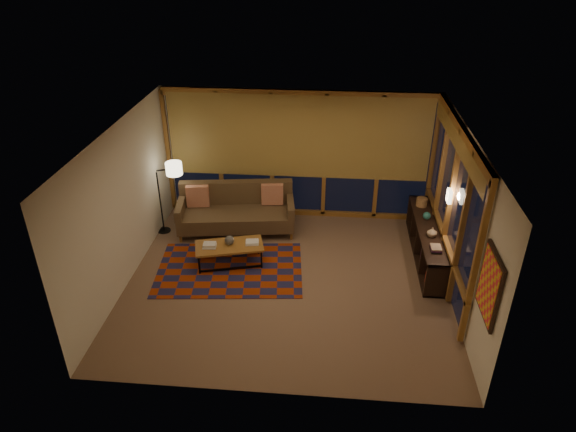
# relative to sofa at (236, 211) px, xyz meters

# --- Properties ---
(floor) EXTENTS (5.50, 5.00, 0.01)m
(floor) POSITION_rel_sofa_xyz_m (1.18, -1.62, -0.47)
(floor) COLOR #886A54
(floor) RESTS_ON ground
(ceiling) EXTENTS (5.50, 5.00, 0.01)m
(ceiling) POSITION_rel_sofa_xyz_m (1.18, -1.62, 2.23)
(ceiling) COLOR silver
(ceiling) RESTS_ON walls
(walls) EXTENTS (5.51, 5.01, 2.70)m
(walls) POSITION_rel_sofa_xyz_m (1.18, -1.62, 0.88)
(walls) COLOR white
(walls) RESTS_ON floor
(window_wall_back) EXTENTS (5.30, 0.16, 2.60)m
(window_wall_back) POSITION_rel_sofa_xyz_m (1.18, 0.81, 0.88)
(window_wall_back) COLOR brown
(window_wall_back) RESTS_ON walls
(window_wall_right) EXTENTS (0.16, 3.70, 2.60)m
(window_wall_right) POSITION_rel_sofa_xyz_m (3.86, -1.02, 0.88)
(window_wall_right) COLOR brown
(window_wall_right) RESTS_ON walls
(wall_art) EXTENTS (0.06, 0.74, 0.94)m
(wall_art) POSITION_rel_sofa_xyz_m (3.89, -3.47, 0.98)
(wall_art) COLOR red
(wall_art) RESTS_ON walls
(wall_sconce) EXTENTS (0.12, 0.18, 0.22)m
(wall_sconce) POSITION_rel_sofa_xyz_m (3.80, -1.17, 1.08)
(wall_sconce) COLOR beige
(wall_sconce) RESTS_ON walls
(sofa) EXTENTS (2.38, 1.22, 0.93)m
(sofa) POSITION_rel_sofa_xyz_m (0.00, 0.00, 0.00)
(sofa) COLOR brown
(sofa) RESTS_ON floor
(pillow_left) EXTENTS (0.46, 0.21, 0.45)m
(pillow_left) POSITION_rel_sofa_xyz_m (-0.78, 0.10, 0.22)
(pillow_left) COLOR #B73817
(pillow_left) RESTS_ON sofa
(pillow_right) EXTENTS (0.45, 0.19, 0.44)m
(pillow_right) POSITION_rel_sofa_xyz_m (0.69, 0.33, 0.22)
(pillow_right) COLOR #B73817
(pillow_right) RESTS_ON sofa
(area_rug) EXTENTS (2.73, 1.95, 0.01)m
(area_rug) POSITION_rel_sofa_xyz_m (0.11, -1.36, -0.46)
(area_rug) COLOR #922D0A
(area_rug) RESTS_ON floor
(coffee_table) EXTENTS (1.31, 0.84, 0.40)m
(coffee_table) POSITION_rel_sofa_xyz_m (0.08, -1.18, -0.27)
(coffee_table) COLOR brown
(coffee_table) RESTS_ON floor
(book_stack_a) EXTENTS (0.27, 0.22, 0.07)m
(book_stack_a) POSITION_rel_sofa_xyz_m (-0.25, -1.28, -0.03)
(book_stack_a) COLOR silver
(book_stack_a) RESTS_ON coffee_table
(book_stack_b) EXTENTS (0.26, 0.22, 0.05)m
(book_stack_b) POSITION_rel_sofa_xyz_m (0.49, -1.08, -0.04)
(book_stack_b) COLOR silver
(book_stack_b) RESTS_ON coffee_table
(ceramic_pot) EXTENTS (0.18, 0.18, 0.17)m
(ceramic_pot) POSITION_rel_sofa_xyz_m (0.09, -1.15, 0.02)
(ceramic_pot) COLOR black
(ceramic_pot) RESTS_ON coffee_table
(floor_lamp) EXTENTS (0.58, 0.49, 1.46)m
(floor_lamp) POSITION_rel_sofa_xyz_m (-1.48, -0.14, 0.27)
(floor_lamp) COLOR black
(floor_lamp) RESTS_ON floor
(bookshelf) EXTENTS (0.40, 2.54, 0.64)m
(bookshelf) POSITION_rel_sofa_xyz_m (3.67, -0.62, -0.15)
(bookshelf) COLOR black
(bookshelf) RESTS_ON floor
(basket) EXTENTS (0.26, 0.26, 0.16)m
(basket) POSITION_rel_sofa_xyz_m (3.65, 0.22, 0.25)
(basket) COLOR #B17B4E
(basket) RESTS_ON bookshelf
(teal_bowl) EXTENTS (0.17, 0.17, 0.14)m
(teal_bowl) POSITION_rel_sofa_xyz_m (3.67, -0.32, 0.24)
(teal_bowl) COLOR #256C66
(teal_bowl) RESTS_ON bookshelf
(vase) EXTENTS (0.20, 0.20, 0.18)m
(vase) POSITION_rel_sofa_xyz_m (3.67, -0.95, 0.26)
(vase) COLOR tan
(vase) RESTS_ON bookshelf
(shelf_book_stack) EXTENTS (0.25, 0.30, 0.08)m
(shelf_book_stack) POSITION_rel_sofa_xyz_m (3.67, -1.40, 0.21)
(shelf_book_stack) COLOR silver
(shelf_book_stack) RESTS_ON bookshelf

